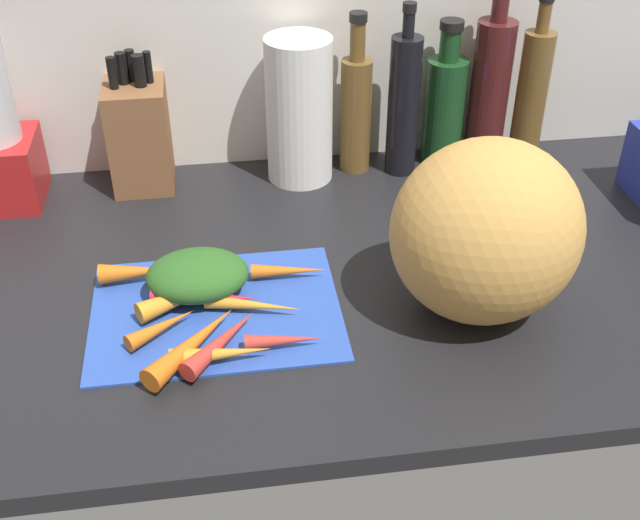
{
  "coord_description": "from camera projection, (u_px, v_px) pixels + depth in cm",
  "views": [
    {
      "loc": [
        -17.18,
        -101.91,
        72.41
      ],
      "look_at": [
        -3.82,
        -10.63,
        8.39
      ],
      "focal_mm": 44.65,
      "sensor_mm": 36.0,
      "label": 1
    }
  ],
  "objects": [
    {
      "name": "carrot_8",
      "position": [
        285.0,
        340.0,
        1.08
      ],
      "size": [
        10.95,
        2.79,
        2.22
      ],
      "primitive_type": "cone",
      "rotation": [
        0.0,
        1.57,
        -0.05
      ],
      "color": "red",
      "rests_on": "cutting_board"
    },
    {
      "name": "carrot_2",
      "position": [
        193.0,
        343.0,
        1.06
      ],
      "size": [
        13.74,
        15.41,
        3.44
      ],
      "primitive_type": "cone",
      "rotation": [
        0.0,
        1.57,
        0.87
      ],
      "color": "orange",
      "rests_on": "cutting_board"
    },
    {
      "name": "bottle_4",
      "position": [
        531.0,
        96.0,
        1.47
      ],
      "size": [
        5.74,
        5.74,
        32.61
      ],
      "color": "brown",
      "rests_on": "ground_plane"
    },
    {
      "name": "bottle_0",
      "position": [
        356.0,
        109.0,
        1.46
      ],
      "size": [
        5.7,
        5.7,
        29.85
      ],
      "color": "brown",
      "rests_on": "ground_plane"
    },
    {
      "name": "carrot_1",
      "position": [
        162.0,
        327.0,
        1.1
      ],
      "size": [
        10.26,
        8.04,
        2.43
      ],
      "primitive_type": "cone",
      "rotation": [
        0.0,
        1.57,
        0.6
      ],
      "color": "orange",
      "rests_on": "cutting_board"
    },
    {
      "name": "ground_plane",
      "position": [
        334.0,
        271.0,
        1.27
      ],
      "size": [
        170.0,
        80.0,
        3.0
      ],
      "primitive_type": "cube",
      "color": "black"
    },
    {
      "name": "cutting_board",
      "position": [
        216.0,
        310.0,
        1.16
      ],
      "size": [
        36.07,
        27.65,
        0.8
      ],
      "primitive_type": "cube",
      "color": "#2D51B7",
      "rests_on": "ground_plane"
    },
    {
      "name": "carrot_greens_pile",
      "position": [
        197.0,
        275.0,
        1.17
      ],
      "size": [
        15.11,
        11.63,
        6.39
      ],
      "primitive_type": "ellipsoid",
      "color": "#2D6023",
      "rests_on": "cutting_board"
    },
    {
      "name": "carrot_5",
      "position": [
        205.0,
        297.0,
        1.15
      ],
      "size": [
        15.85,
        6.29,
        3.27
      ],
      "primitive_type": "cone",
      "rotation": [
        0.0,
        1.57,
        -0.2
      ],
      "color": "#B2264C",
      "rests_on": "cutting_board"
    },
    {
      "name": "carrot_7",
      "position": [
        253.0,
        305.0,
        1.14
      ],
      "size": [
        14.07,
        6.1,
        2.21
      ],
      "primitive_type": "cone",
      "rotation": [
        0.0,
        1.57,
        -0.29
      ],
      "color": "orange",
      "rests_on": "cutting_board"
    },
    {
      "name": "winter_squash",
      "position": [
        486.0,
        232.0,
        1.09
      ],
      "size": [
        26.73,
        24.32,
        26.6
      ],
      "primitive_type": "ellipsoid",
      "color": "gold",
      "rests_on": "ground_plane"
    },
    {
      "name": "bottle_3",
      "position": [
        490.0,
        90.0,
        1.47
      ],
      "size": [
        7.23,
        7.23,
        33.98
      ],
      "color": "#471919",
      "rests_on": "ground_plane"
    },
    {
      "name": "carrot_4",
      "position": [
        222.0,
        341.0,
        1.07
      ],
      "size": [
        11.69,
        13.09,
        2.91
      ],
      "primitive_type": "cone",
      "rotation": [
        0.0,
        1.57,
        0.87
      ],
      "color": "red",
      "rests_on": "cutting_board"
    },
    {
      "name": "paper_towel_roll",
      "position": [
        299.0,
        111.0,
        1.42
      ],
      "size": [
        11.99,
        11.99,
        26.52
      ],
      "primitive_type": "cylinder",
      "color": "white",
      "rests_on": "ground_plane"
    },
    {
      "name": "carrot_0",
      "position": [
        190.0,
        294.0,
        1.16
      ],
      "size": [
        15.86,
        10.18,
        3.14
      ],
      "primitive_type": "cone",
      "rotation": [
        0.0,
        1.57,
        0.47
      ],
      "color": "orange",
      "rests_on": "cutting_board"
    },
    {
      "name": "carrot_9",
      "position": [
        289.0,
        271.0,
        1.21
      ],
      "size": [
        11.75,
        3.47,
        2.24
      ],
      "primitive_type": "cone",
      "rotation": [
        0.0,
        1.57,
        -0.11
      ],
      "color": "orange",
      "rests_on": "cutting_board"
    },
    {
      "name": "carrot_6",
      "position": [
        140.0,
        272.0,
        1.2
      ],
      "size": [
        12.07,
        3.5,
        3.12
      ],
      "primitive_type": "cone",
      "rotation": [
        0.0,
        1.57,
        -0.03
      ],
      "color": "orange",
      "rests_on": "cutting_board"
    },
    {
      "name": "knife_block",
      "position": [
        139.0,
        133.0,
        1.42
      ],
      "size": [
        10.55,
        12.93,
        24.68
      ],
      "color": "brown",
      "rests_on": "ground_plane"
    },
    {
      "name": "wall_back",
      "position": [
        301.0,
        1.0,
        1.4
      ],
      "size": [
        170.0,
        3.0,
        60.0
      ],
      "primitive_type": "cube",
      "color": "silver",
      "rests_on": "ground_plane"
    },
    {
      "name": "bottle_1",
      "position": [
        404.0,
        104.0,
        1.44
      ],
      "size": [
        5.75,
        5.75,
        31.83
      ],
      "color": "black",
      "rests_on": "ground_plane"
    },
    {
      "name": "carrot_3",
      "position": [
        221.0,
        354.0,
        1.05
      ],
      "size": [
        13.49,
        2.87,
        2.74
      ],
      "primitive_type": "cone",
      "rotation": [
        0.0,
        1.57,
        0.01
      ],
      "color": "orange",
      "rests_on": "cutting_board"
    },
    {
      "name": "bottle_2",
      "position": [
        444.0,
        106.0,
        1.49
      ],
      "size": [
        7.58,
        7.58,
        27.45
      ],
      "color": "#19421E",
      "rests_on": "ground_plane"
    }
  ]
}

